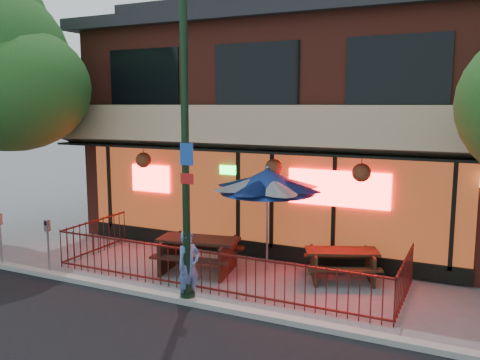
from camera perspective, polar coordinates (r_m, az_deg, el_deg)
The scene contains 11 objects.
ground at distance 11.59m, azimuth -4.83°, elevation -12.77°, with size 80.00×80.00×0.00m, color gray.
curb at distance 11.17m, azimuth -6.16°, elevation -13.30°, with size 80.00×0.25×0.12m, color #999993.
restaurant_building at distance 17.31m, azimuth 7.11°, elevation 8.20°, with size 12.96×9.49×8.05m.
patio_fence at distance 11.79m, azimuth -3.62°, elevation -9.13°, with size 8.44×2.62×1.00m.
street_light at distance 10.51m, azimuth -6.14°, elevation 2.72°, with size 0.43×0.32×7.00m.
picnic_table_left at distance 12.98m, azimuth -4.68°, elevation -7.79°, with size 2.25×1.87×0.86m.
picnic_table_right at distance 12.61m, azimuth 11.34°, elevation -8.81°, with size 2.09×1.88×0.73m.
patio_umbrella at distance 12.66m, azimuth 3.12°, elevation -0.10°, with size 2.37×2.37×2.70m.
pedestrian at distance 11.05m, azimuth -5.79°, elevation -9.62°, with size 0.56×0.37×1.54m, color #576DAE.
parking_meter_near at distance 13.42m, azimuth -20.77°, elevation -6.07°, with size 0.13×0.12×1.41m.
parking_meter_far at distance 14.53m, azimuth -25.34°, elevation -5.18°, with size 0.13×0.11×1.43m.
Camera 1 is at (5.51, -9.30, 4.20)m, focal length 38.00 mm.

